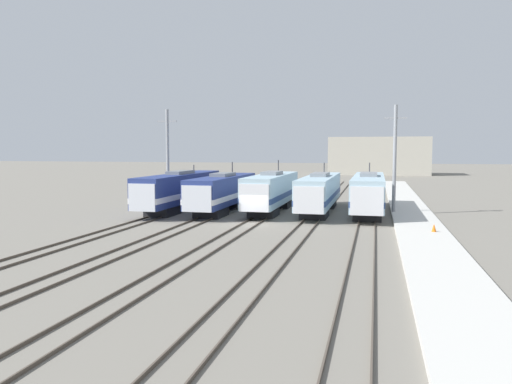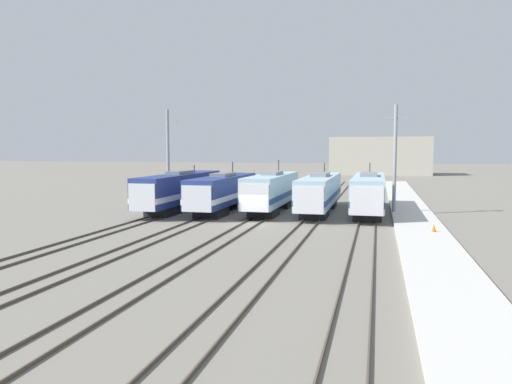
% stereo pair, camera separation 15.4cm
% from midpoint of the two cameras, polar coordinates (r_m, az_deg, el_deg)
% --- Properties ---
extents(ground_plane, '(400.00, 400.00, 0.00)m').
position_cam_midpoint_polar(ground_plane, '(44.73, -0.41, -3.63)').
color(ground_plane, slate).
extents(rail_pair_far_left, '(1.50, 120.00, 0.15)m').
position_cam_midpoint_polar(rail_pair_far_left, '(48.14, -12.08, -3.04)').
color(rail_pair_far_left, '#4C4238').
rests_on(rail_pair_far_left, ground_plane).
extents(rail_pair_center_left, '(1.51, 120.00, 0.15)m').
position_cam_midpoint_polar(rail_pair_center_left, '(46.19, -6.46, -3.29)').
color(rail_pair_center_left, '#4C4238').
rests_on(rail_pair_center_left, ground_plane).
extents(rail_pair_center, '(1.51, 120.00, 0.15)m').
position_cam_midpoint_polar(rail_pair_center, '(44.71, -0.41, -3.53)').
color(rail_pair_center, '#4C4238').
rests_on(rail_pair_center, ground_plane).
extents(rail_pair_center_right, '(1.51, 120.00, 0.15)m').
position_cam_midpoint_polar(rail_pair_center_right, '(43.77, 5.98, -3.74)').
color(rail_pair_center_right, '#4C4238').
rests_on(rail_pair_center_right, ground_plane).
extents(rail_pair_far_right, '(1.50, 120.00, 0.15)m').
position_cam_midpoint_polar(rail_pair_far_right, '(43.39, 12.57, -3.91)').
color(rail_pair_far_right, '#4C4238').
rests_on(rail_pair_far_right, ground_plane).
extents(locomotive_far_left, '(2.89, 18.74, 4.82)m').
position_cam_midpoint_polar(locomotive_far_left, '(54.68, -8.71, 0.21)').
color(locomotive_far_left, black).
rests_on(locomotive_far_left, ground_plane).
extents(locomotive_center_left, '(3.13, 16.13, 5.22)m').
position_cam_midpoint_polar(locomotive_center_left, '(52.47, -3.87, -0.02)').
color(locomotive_center_left, black).
rests_on(locomotive_center_left, ground_plane).
extents(locomotive_center, '(3.06, 16.16, 5.43)m').
position_cam_midpoint_polar(locomotive_center, '(52.52, 1.81, 0.07)').
color(locomotive_center, '#232326').
rests_on(locomotive_center, ground_plane).
extents(locomotive_center_right, '(2.98, 18.41, 5.11)m').
position_cam_midpoint_polar(locomotive_center_right, '(52.65, 7.37, -0.02)').
color(locomotive_center_right, '#232326').
rests_on(locomotive_center_right, ground_plane).
extents(locomotive_far_right, '(3.11, 18.11, 5.16)m').
position_cam_midpoint_polar(locomotive_far_right, '(52.21, 12.83, -0.10)').
color(locomotive_far_right, '#232326').
rests_on(locomotive_far_right, ground_plane).
extents(catenary_tower_left, '(2.25, 0.35, 11.08)m').
position_cam_midpoint_polar(catenary_tower_left, '(57.05, -9.95, 3.90)').
color(catenary_tower_left, gray).
rests_on(catenary_tower_left, ground_plane).
extents(catenary_tower_right, '(2.25, 0.35, 11.08)m').
position_cam_midpoint_polar(catenary_tower_right, '(52.26, 15.67, 3.71)').
color(catenary_tower_right, gray).
rests_on(catenary_tower_right, ground_plane).
extents(platform, '(4.00, 120.00, 0.32)m').
position_cam_midpoint_polar(platform, '(43.51, 18.27, -3.90)').
color(platform, beige).
rests_on(platform, ground_plane).
extents(traffic_cone, '(0.36, 0.36, 0.61)m').
position_cam_midpoint_polar(traffic_cone, '(40.72, 19.76, -3.87)').
color(traffic_cone, orange).
rests_on(traffic_cone, platform).
extents(depot_building, '(25.79, 12.30, 9.84)m').
position_cam_midpoint_polar(depot_building, '(137.03, 14.00, 4.04)').
color(depot_building, '#B2AD9E').
rests_on(depot_building, ground_plane).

